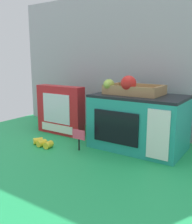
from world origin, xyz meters
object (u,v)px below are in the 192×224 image
(loose_toy_banana, at_px, (43,143))
(cookie_set_box, at_px, (60,110))
(price_sign, at_px, (79,137))
(food_groups_crate, at_px, (130,89))
(toy_microwave, at_px, (138,122))

(loose_toy_banana, bearing_deg, cookie_set_box, 108.38)
(cookie_set_box, relative_size, price_sign, 2.99)
(food_groups_crate, relative_size, cookie_set_box, 0.90)
(toy_microwave, relative_size, loose_toy_banana, 3.27)
(food_groups_crate, bearing_deg, toy_microwave, 5.50)
(toy_microwave, bearing_deg, price_sign, -138.53)
(toy_microwave, relative_size, food_groups_crate, 1.58)
(toy_microwave, xyz_separation_m, cookie_set_box, (-0.47, -0.02, 0.01))
(food_groups_crate, height_order, loose_toy_banana, food_groups_crate)
(toy_microwave, height_order, cookie_set_box, cookie_set_box)
(food_groups_crate, bearing_deg, price_sign, -132.25)
(price_sign, bearing_deg, toy_microwave, 41.47)
(toy_microwave, distance_m, loose_toy_banana, 0.48)
(food_groups_crate, xyz_separation_m, cookie_set_box, (-0.42, -0.02, -0.15))
(toy_microwave, distance_m, price_sign, 0.29)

